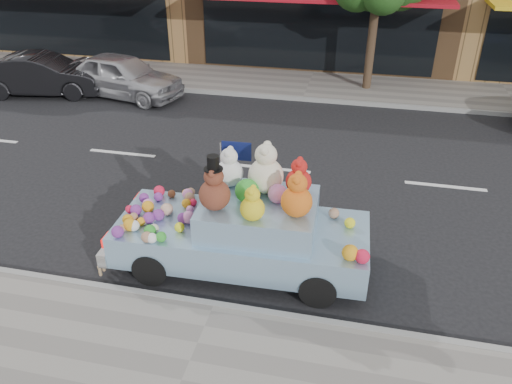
# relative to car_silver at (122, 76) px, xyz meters

# --- Properties ---
(ground) EXTENTS (120.00, 120.00, 0.00)m
(ground) POSITION_rel_car_silver_xyz_m (5.90, -4.14, -0.71)
(ground) COLOR black
(ground) RESTS_ON ground
(near_sidewalk) EXTENTS (60.00, 3.00, 0.12)m
(near_sidewalk) POSITION_rel_car_silver_xyz_m (5.90, -10.64, -0.65)
(near_sidewalk) COLOR gray
(near_sidewalk) RESTS_ON ground
(far_sidewalk) EXTENTS (60.00, 3.00, 0.12)m
(far_sidewalk) POSITION_rel_car_silver_xyz_m (5.90, 2.36, -0.65)
(far_sidewalk) COLOR gray
(far_sidewalk) RESTS_ON ground
(near_kerb) EXTENTS (60.00, 0.12, 0.13)m
(near_kerb) POSITION_rel_car_silver_xyz_m (5.90, -9.14, -0.64)
(near_kerb) COLOR gray
(near_kerb) RESTS_ON ground
(far_kerb) EXTENTS (60.00, 0.12, 0.13)m
(far_kerb) POSITION_rel_car_silver_xyz_m (5.90, 0.86, -0.64)
(far_kerb) COLOR gray
(far_kerb) RESTS_ON ground
(car_silver) EXTENTS (4.40, 2.52, 1.41)m
(car_silver) POSITION_rel_car_silver_xyz_m (0.00, 0.00, 0.00)
(car_silver) COLOR silver
(car_silver) RESTS_ON ground
(car_dark) EXTENTS (4.31, 2.17, 1.36)m
(car_dark) POSITION_rel_car_silver_xyz_m (-2.69, -0.39, -0.03)
(car_dark) COLOR black
(car_dark) RESTS_ON ground
(art_car) EXTENTS (4.54, 1.90, 2.29)m
(art_car) POSITION_rel_car_silver_xyz_m (6.08, -7.92, 0.11)
(art_car) COLOR black
(art_car) RESTS_ON ground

